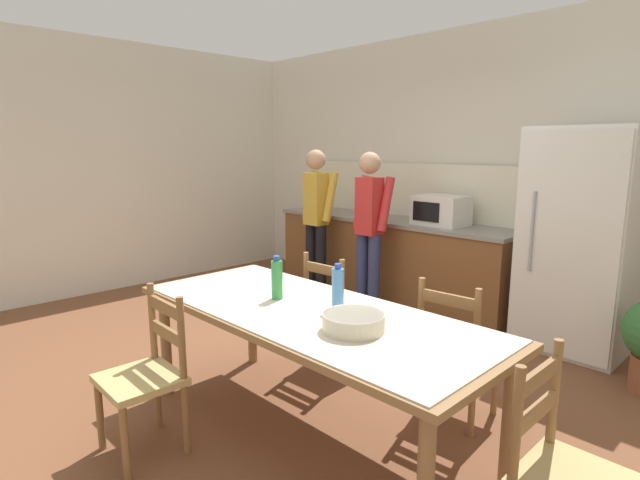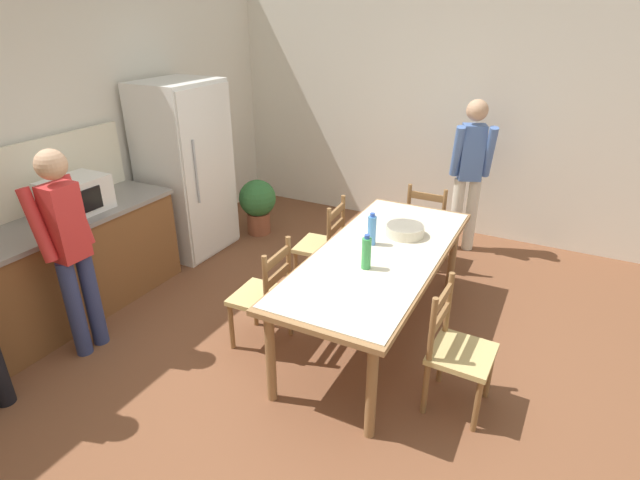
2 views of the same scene
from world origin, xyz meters
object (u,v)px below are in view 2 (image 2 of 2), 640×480
object	(u,v)px
chair_head_end	(427,226)
person_at_counter	(69,244)
microwave	(76,196)
serving_bowl	(405,230)
bottle_off_centre	(372,230)
dining_table	(379,261)
bottle_near_centre	(366,253)
chair_side_far_right	(323,246)
chair_side_far_left	(264,296)
potted_plant	(258,203)
refrigerator	(186,170)
chair_side_near_left	(457,351)
person_by_table	(470,169)

from	to	relation	value
chair_head_end	person_at_counter	world-z (taller)	person_at_counter
microwave	serving_bowl	world-z (taller)	microwave
bottle_off_centre	serving_bowl	world-z (taller)	bottle_off_centre
dining_table	chair_head_end	bearing A→B (deg)	0.55
microwave	bottle_near_centre	world-z (taller)	microwave
microwave	chair_side_far_right	bearing A→B (deg)	-54.38
chair_side_far_left	potted_plant	size ratio (longest dim) A/B	1.36
dining_table	serving_bowl	xyz separation A→B (m)	(0.40, -0.07, 0.12)
refrigerator	chair_side_near_left	bearing A→B (deg)	-109.02
bottle_near_centre	chair_side_far_right	xyz separation A→B (m)	(0.80, 0.77, -0.45)
bottle_off_centre	chair_side_far_left	xyz separation A→B (m)	(-0.64, 0.64, -0.45)
refrigerator	chair_side_near_left	xyz separation A→B (m)	(-1.12, -3.24, -0.49)
dining_table	person_by_table	world-z (taller)	person_by_table
chair_side_far_left	potted_plant	bearing A→B (deg)	-147.35
refrigerator	chair_head_end	distance (m)	2.65
dining_table	potted_plant	size ratio (longest dim) A/B	3.46
chair_head_end	refrigerator	bearing A→B (deg)	18.34
dining_table	person_at_counter	bearing A→B (deg)	121.88
bottle_off_centre	potted_plant	xyz separation A→B (m)	(1.19, 1.93, -0.51)
dining_table	person_at_counter	xyz separation A→B (m)	(-1.23, 1.98, 0.22)
serving_bowl	chair_side_near_left	distance (m)	1.21
bottle_off_centre	chair_side_far_left	size ratio (longest dim) A/B	0.30
chair_side_far_left	dining_table	bearing A→B (deg)	121.95
serving_bowl	chair_side_far_left	distance (m)	1.29
serving_bowl	person_at_counter	xyz separation A→B (m)	(-1.63, 2.05, 0.10)
microwave	chair_side_near_left	world-z (taller)	microwave
chair_side_far_right	person_at_counter	xyz separation A→B (m)	(-1.74, 1.22, 0.48)
chair_side_far_right	potted_plant	xyz separation A→B (m)	(0.79, 1.29, -0.06)
chair_side_far_left	chair_head_end	world-z (taller)	same
refrigerator	potted_plant	size ratio (longest dim) A/B	2.78
chair_side_near_left	bottle_near_centre	bearing A→B (deg)	75.38
chair_side_far_right	chair_head_end	xyz separation A→B (m)	(0.93, -0.75, 0.00)
person_at_counter	refrigerator	bearing A→B (deg)	-74.81
bottle_near_centre	microwave	bearing A→B (deg)	100.04
dining_table	chair_side_far_right	size ratio (longest dim) A/B	2.54
person_at_counter	potted_plant	world-z (taller)	person_at_counter
dining_table	chair_side_far_left	bearing A→B (deg)	124.72
bottle_off_centre	person_by_table	size ratio (longest dim) A/B	0.16
microwave	serving_bowl	distance (m)	2.81
dining_table	potted_plant	world-z (taller)	dining_table
chair_side_near_left	potted_plant	distance (m)	3.35
refrigerator	dining_table	distance (m)	2.56
person_at_counter	bottle_near_centre	bearing A→B (deg)	-154.54
chair_side_near_left	chair_head_end	bearing A→B (deg)	23.33
chair_side_far_left	chair_side_far_right	world-z (taller)	same
microwave	potted_plant	bearing A→B (deg)	-12.43
refrigerator	person_at_counter	distance (m)	1.91
microwave	chair_head_end	world-z (taller)	microwave
refrigerator	chair_side_near_left	size ratio (longest dim) A/B	2.04
refrigerator	bottle_off_centre	bearing A→B (deg)	-101.86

